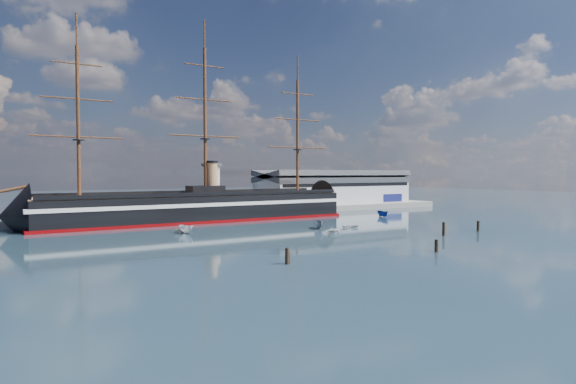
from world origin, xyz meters
TOP-DOWN VIEW (x-y plane):
  - ground at (0.00, 40.00)m, footprint 600.00×600.00m
  - quay at (10.00, 76.00)m, footprint 180.00×18.00m
  - warehouse at (58.00, 80.00)m, footprint 63.00×21.00m
  - quay_tower at (3.00, 73.00)m, footprint 5.00×5.00m
  - warship at (-8.20, 60.00)m, footprint 112.91×16.62m
  - motorboat_a at (-19.55, 35.32)m, footprint 6.47×3.16m
  - motorboat_b at (10.59, 18.00)m, footprint 2.94×3.83m
  - motorboat_c at (12.03, 26.62)m, footprint 6.91×4.97m
  - motorboat_d at (-20.45, 36.79)m, footprint 4.50×5.53m
  - motorboat_e at (19.90, 23.64)m, footprint 1.96×2.87m
  - motorboat_f at (48.04, 41.80)m, footprint 6.59×3.43m
  - piling_near_left at (-19.69, -8.77)m, footprint 0.64×0.64m
  - piling_near_mid at (8.49, -13.40)m, footprint 0.64×0.64m
  - piling_near_right at (27.62, 0.94)m, footprint 0.64×0.64m
  - piling_far_right at (41.00, 1.87)m, footprint 0.64×0.64m

SIDE VIEW (x-z plane):
  - ground at x=0.00m, z-range 0.00..0.00m
  - quay at x=10.00m, z-range -1.00..1.00m
  - motorboat_a at x=-19.55m, z-range -1.24..1.24m
  - motorboat_b at x=10.59m, z-range -0.83..0.83m
  - motorboat_c at x=12.03m, z-range -1.30..1.30m
  - motorboat_d at x=-20.45m, z-range -0.94..0.94m
  - motorboat_e at x=19.90m, z-range -0.62..0.62m
  - motorboat_f at x=48.04m, z-range -1.25..1.25m
  - piling_near_left at x=-19.69m, z-range -1.60..1.60m
  - piling_near_mid at x=8.49m, z-range -1.48..1.48m
  - piling_near_right at x=27.62m, z-range -1.86..1.86m
  - piling_far_right at x=41.00m, z-range -1.60..1.60m
  - warship at x=-8.20m, z-range -22.93..31.01m
  - warehouse at x=58.00m, z-range 2.18..13.78m
  - quay_tower at x=3.00m, z-range 2.25..17.25m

